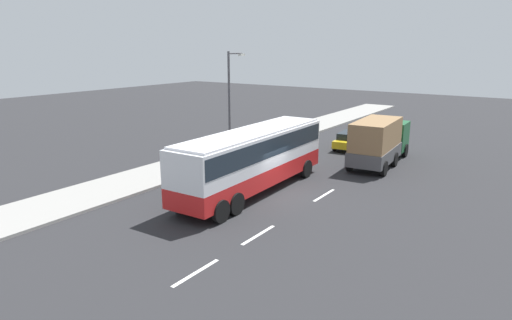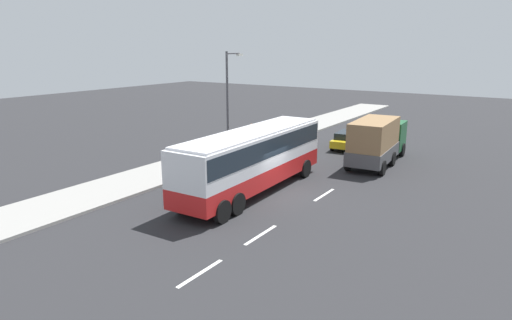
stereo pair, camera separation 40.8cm
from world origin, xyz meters
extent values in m
plane|color=#28282B|center=(0.00, 0.00, 0.00)|extent=(120.00, 120.00, 0.00)
cube|color=gray|center=(0.00, 8.23, 0.07)|extent=(80.00, 4.00, 0.15)
cube|color=white|center=(-8.98, -2.18, 0.00)|extent=(2.40, 0.16, 0.01)
cube|color=white|center=(-5.01, -2.18, 0.00)|extent=(2.40, 0.16, 0.01)
cube|color=white|center=(1.36, -2.18, 0.00)|extent=(2.40, 0.16, 0.01)
cube|color=white|center=(10.33, -2.18, 0.00)|extent=(2.40, 0.16, 0.01)
cube|color=red|center=(-0.34, 1.36, 1.04)|extent=(11.56, 2.83, 0.98)
cube|color=silver|center=(-0.34, 1.36, 2.43)|extent=(11.56, 2.83, 1.81)
cube|color=#1E2833|center=(-0.34, 1.36, 2.69)|extent=(11.33, 2.85, 0.99)
cube|color=#1E2833|center=(5.36, 1.52, 2.52)|extent=(0.18, 2.31, 1.45)
cube|color=silver|center=(-0.34, 1.36, 3.40)|extent=(11.09, 2.67, 0.12)
cylinder|color=black|center=(3.78, 2.68, 0.55)|extent=(1.11, 0.33, 1.10)
cylinder|color=black|center=(3.84, 0.27, 0.55)|extent=(1.11, 0.33, 1.10)
cylinder|color=black|center=(-3.71, 2.47, 0.55)|extent=(1.11, 0.33, 1.10)
cylinder|color=black|center=(-3.65, 0.06, 0.55)|extent=(1.11, 0.33, 1.10)
cylinder|color=black|center=(-4.91, 2.43, 0.55)|extent=(1.11, 0.33, 1.10)
cylinder|color=black|center=(-4.85, 0.03, 0.55)|extent=(1.11, 0.33, 1.10)
cube|color=#19592D|center=(12.41, -2.10, 1.51)|extent=(2.32, 2.45, 2.06)
cube|color=#4C4C4F|center=(8.51, -2.37, 0.93)|extent=(5.40, 2.66, 0.90)
cube|color=olive|center=(8.51, -2.37, 2.28)|extent=(5.18, 2.55, 1.80)
cylinder|color=black|center=(12.52, -0.99, 0.48)|extent=(0.98, 0.35, 0.96)
cylinder|color=black|center=(12.67, -3.19, 0.48)|extent=(0.98, 0.35, 0.96)
cylinder|color=black|center=(9.41, -1.20, 0.48)|extent=(0.98, 0.35, 0.96)
cylinder|color=black|center=(9.57, -3.40, 0.48)|extent=(0.98, 0.35, 0.96)
cylinder|color=black|center=(6.71, -1.39, 0.48)|extent=(0.98, 0.35, 0.96)
cylinder|color=black|center=(6.86, -3.59, 0.48)|extent=(0.98, 0.35, 0.96)
cube|color=gold|center=(13.06, 1.10, 0.60)|extent=(4.58, 2.28, 0.55)
cube|color=black|center=(12.87, 1.08, 1.11)|extent=(2.59, 1.94, 0.47)
cylinder|color=black|center=(14.53, 2.13, 0.32)|extent=(0.66, 0.26, 0.64)
cylinder|color=black|center=(14.70, 0.37, 0.32)|extent=(0.66, 0.26, 0.64)
cylinder|color=black|center=(11.42, 1.83, 0.32)|extent=(0.66, 0.26, 0.64)
cylinder|color=black|center=(11.60, 0.06, 0.32)|extent=(0.66, 0.26, 0.64)
cylinder|color=#38334C|center=(9.80, 8.25, 0.55)|extent=(0.14, 0.14, 0.80)
cylinder|color=#38334C|center=(9.84, 8.40, 0.55)|extent=(0.14, 0.14, 0.80)
cylinder|color=gold|center=(9.82, 8.33, 1.25)|extent=(0.32, 0.32, 0.60)
sphere|color=#9E7051|center=(9.82, 8.33, 1.65)|extent=(0.22, 0.22, 0.22)
cylinder|color=#47474C|center=(4.50, 6.72, 3.85)|extent=(0.16, 0.16, 7.41)
cylinder|color=#47474C|center=(5.24, 6.72, 7.41)|extent=(1.48, 0.10, 0.10)
cube|color=silver|center=(5.98, 6.72, 7.31)|extent=(0.50, 0.24, 0.16)
camera|label=1|loc=(-19.55, -12.05, 7.82)|focal=31.01mm
camera|label=2|loc=(-19.77, -11.71, 7.82)|focal=31.01mm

